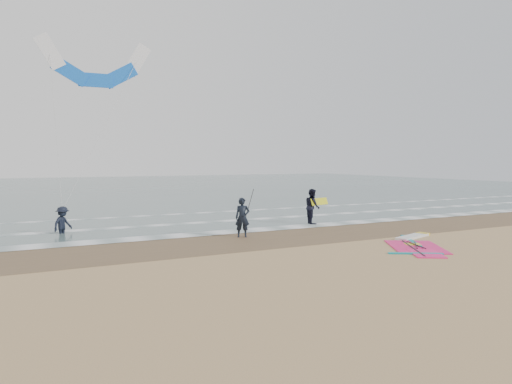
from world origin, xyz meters
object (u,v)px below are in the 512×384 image
windsurf_rig (416,244)px  surf_kite (95,68)px  person_standing (242,218)px  person_wading (62,217)px  person_walking (312,206)px

windsurf_rig → surf_kite: size_ratio=0.53×
person_standing → person_wading: 8.70m
person_wading → surf_kite: (2.04, 2.86, 7.69)m
person_standing → person_wading: bearing=168.6°
windsurf_rig → person_standing: 7.66m
windsurf_rig → person_wading: bearing=144.0°
person_standing → surf_kite: (-5.34, 7.48, 7.62)m
person_walking → person_wading: (-12.68, 2.38, -0.14)m
person_wading → person_standing: bearing=-75.4°
windsurf_rig → surf_kite: (-11.11, 12.43, 8.50)m
person_standing → person_walking: person_walking is taller
windsurf_rig → person_standing: bearing=139.4°
windsurf_rig → person_wading: person_wading is taller
person_walking → windsurf_rig: bearing=-160.9°
person_standing → person_walking: size_ratio=0.93×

